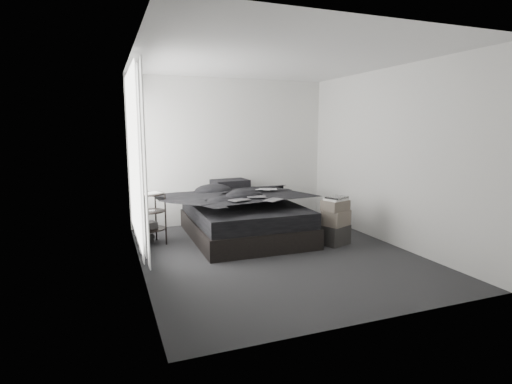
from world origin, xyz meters
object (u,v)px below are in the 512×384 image
object	(u,v)px
side_stand	(151,219)
box_lower	(335,235)
bed	(244,227)
laptop	(266,185)

from	to	relation	value
side_stand	box_lower	size ratio (longest dim) A/B	1.94
bed	laptop	world-z (taller)	laptop
laptop	box_lower	bearing A→B (deg)	-33.77
side_stand	laptop	bearing A→B (deg)	-0.94
bed	side_stand	bearing A→B (deg)	177.33
bed	laptop	distance (m)	0.77
bed	box_lower	bearing A→B (deg)	-37.66
laptop	side_stand	distance (m)	1.89
bed	laptop	size ratio (longest dim) A/B	6.24
laptop	side_stand	size ratio (longest dim) A/B	0.46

